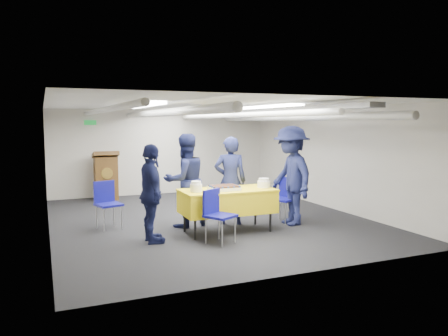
{
  "coord_description": "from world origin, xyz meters",
  "views": [
    {
      "loc": [
        -3.05,
        -8.19,
        1.96
      ],
      "look_at": [
        0.28,
        -0.2,
        1.05
      ],
      "focal_mm": 35.0,
      "sensor_mm": 36.0,
      "label": 1
    }
  ],
  "objects_px": {
    "sheet_cake": "(224,188)",
    "podium": "(106,176)",
    "chair_right": "(285,195)",
    "sailor_b": "(185,180)",
    "chair_left": "(107,200)",
    "sailor_c": "(151,194)",
    "sailor_a": "(230,181)",
    "sailor_d": "(291,176)",
    "serving_table": "(227,201)",
    "chair_near": "(216,210)"
  },
  "relations": [
    {
      "from": "chair_right",
      "to": "chair_left",
      "type": "xyz_separation_m",
      "value": [
        -3.34,
        0.79,
        0.0
      ]
    },
    {
      "from": "sheet_cake",
      "to": "chair_near",
      "type": "height_order",
      "value": "chair_near"
    },
    {
      "from": "sailor_c",
      "to": "podium",
      "type": "bearing_deg",
      "value": 3.53
    },
    {
      "from": "serving_table",
      "to": "podium",
      "type": "height_order",
      "value": "podium"
    },
    {
      "from": "sheet_cake",
      "to": "podium",
      "type": "height_order",
      "value": "podium"
    },
    {
      "from": "chair_near",
      "to": "sailor_c",
      "type": "distance_m",
      "value": 1.09
    },
    {
      "from": "podium",
      "to": "chair_left",
      "type": "height_order",
      "value": "podium"
    },
    {
      "from": "sailor_b",
      "to": "serving_table",
      "type": "bearing_deg",
      "value": 119.15
    },
    {
      "from": "chair_right",
      "to": "sailor_c",
      "type": "bearing_deg",
      "value": -169.52
    },
    {
      "from": "chair_right",
      "to": "sailor_a",
      "type": "xyz_separation_m",
      "value": [
        -1.1,
        0.19,
        0.31
      ]
    },
    {
      "from": "sailor_c",
      "to": "sailor_b",
      "type": "bearing_deg",
      "value": -42.94
    },
    {
      "from": "chair_left",
      "to": "sailor_b",
      "type": "distance_m",
      "value": 1.49
    },
    {
      "from": "serving_table",
      "to": "sheet_cake",
      "type": "relative_size",
      "value": 3.29
    },
    {
      "from": "serving_table",
      "to": "chair_near",
      "type": "height_order",
      "value": "chair_near"
    },
    {
      "from": "chair_right",
      "to": "sailor_b",
      "type": "bearing_deg",
      "value": 170.18
    },
    {
      "from": "serving_table",
      "to": "podium",
      "type": "xyz_separation_m",
      "value": [
        -1.56,
        4.16,
        0.06
      ]
    },
    {
      "from": "sailor_a",
      "to": "sailor_d",
      "type": "bearing_deg",
      "value": 178.34
    },
    {
      "from": "chair_left",
      "to": "sailor_b",
      "type": "relative_size",
      "value": 0.5
    },
    {
      "from": "chair_left",
      "to": "sailor_c",
      "type": "bearing_deg",
      "value": -67.56
    },
    {
      "from": "serving_table",
      "to": "sailor_b",
      "type": "xyz_separation_m",
      "value": [
        -0.57,
        0.68,
        0.32
      ]
    },
    {
      "from": "podium",
      "to": "chair_near",
      "type": "bearing_deg",
      "value": -76.66
    },
    {
      "from": "sailor_c",
      "to": "chair_left",
      "type": "bearing_deg",
      "value": 24.03
    },
    {
      "from": "sheet_cake",
      "to": "chair_right",
      "type": "height_order",
      "value": "chair_right"
    },
    {
      "from": "sheet_cake",
      "to": "sailor_a",
      "type": "xyz_separation_m",
      "value": [
        0.38,
        0.6,
        0.03
      ]
    },
    {
      "from": "podium",
      "to": "chair_right",
      "type": "height_order",
      "value": "podium"
    },
    {
      "from": "sailor_d",
      "to": "sailor_c",
      "type": "bearing_deg",
      "value": -83.08
    },
    {
      "from": "sheet_cake",
      "to": "chair_near",
      "type": "relative_size",
      "value": 0.58
    },
    {
      "from": "chair_left",
      "to": "sailor_a",
      "type": "relative_size",
      "value": 0.51
    },
    {
      "from": "sheet_cake",
      "to": "chair_right",
      "type": "xyz_separation_m",
      "value": [
        1.48,
        0.41,
        -0.28
      ]
    },
    {
      "from": "podium",
      "to": "sheet_cake",
      "type": "bearing_deg",
      "value": -70.82
    },
    {
      "from": "chair_near",
      "to": "serving_table",
      "type": "bearing_deg",
      "value": 52.47
    },
    {
      "from": "serving_table",
      "to": "chair_near",
      "type": "xyz_separation_m",
      "value": [
        -0.44,
        -0.57,
        -0.03
      ]
    },
    {
      "from": "chair_near",
      "to": "chair_right",
      "type": "height_order",
      "value": "same"
    },
    {
      "from": "sailor_a",
      "to": "chair_left",
      "type": "bearing_deg",
      "value": 7.7
    },
    {
      "from": "podium",
      "to": "chair_right",
      "type": "bearing_deg",
      "value": -52.31
    },
    {
      "from": "sailor_d",
      "to": "sailor_b",
      "type": "bearing_deg",
      "value": -105.91
    },
    {
      "from": "sheet_cake",
      "to": "sailor_b",
      "type": "bearing_deg",
      "value": 122.66
    },
    {
      "from": "podium",
      "to": "sailor_c",
      "type": "height_order",
      "value": "sailor_c"
    },
    {
      "from": "podium",
      "to": "sailor_a",
      "type": "bearing_deg",
      "value": -62.96
    },
    {
      "from": "sheet_cake",
      "to": "sailor_a",
      "type": "relative_size",
      "value": 0.3
    },
    {
      "from": "sheet_cake",
      "to": "podium",
      "type": "distance_m",
      "value": 4.48
    },
    {
      "from": "sailor_b",
      "to": "sailor_d",
      "type": "distance_m",
      "value": 2.02
    },
    {
      "from": "chair_left",
      "to": "sailor_c",
      "type": "relative_size",
      "value": 0.54
    },
    {
      "from": "chair_left",
      "to": "chair_near",
      "type": "bearing_deg",
      "value": -48.34
    },
    {
      "from": "serving_table",
      "to": "chair_right",
      "type": "distance_m",
      "value": 1.43
    },
    {
      "from": "sheet_cake",
      "to": "chair_near",
      "type": "xyz_separation_m",
      "value": [
        -0.35,
        -0.51,
        -0.28
      ]
    },
    {
      "from": "podium",
      "to": "sailor_a",
      "type": "relative_size",
      "value": 0.74
    },
    {
      "from": "chair_left",
      "to": "sailor_b",
      "type": "bearing_deg",
      "value": -17.92
    },
    {
      "from": "chair_left",
      "to": "sailor_c",
      "type": "distance_m",
      "value": 1.44
    },
    {
      "from": "sheet_cake",
      "to": "sailor_a",
      "type": "bearing_deg",
      "value": 57.93
    }
  ]
}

